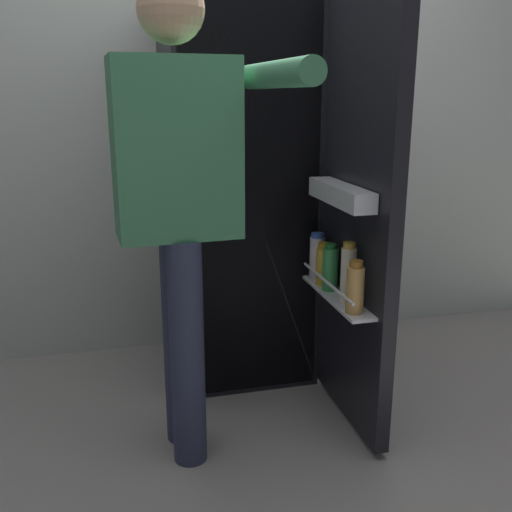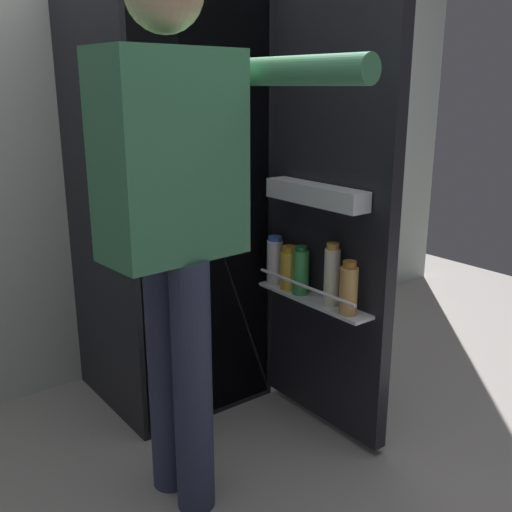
{
  "view_description": "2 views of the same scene",
  "coord_description": "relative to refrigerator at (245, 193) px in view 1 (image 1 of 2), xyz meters",
  "views": [
    {
      "loc": [
        -0.55,
        -2.0,
        1.28
      ],
      "look_at": [
        -0.07,
        -0.09,
        0.73
      ],
      "focal_mm": 40.37,
      "sensor_mm": 36.0,
      "label": 1
    },
    {
      "loc": [
        -1.16,
        -1.57,
        1.3
      ],
      "look_at": [
        -0.01,
        -0.06,
        0.75
      ],
      "focal_mm": 41.47,
      "sensor_mm": 36.0,
      "label": 2
    }
  ],
  "objects": [
    {
      "name": "refrigerator",
      "position": [
        0.0,
        0.0,
        0.0
      ],
      "size": [
        0.67,
        1.22,
        1.72
      ],
      "color": "black",
      "rests_on": "ground_plane"
    },
    {
      "name": "person",
      "position": [
        -0.36,
        -0.6,
        0.12
      ],
      "size": [
        0.55,
        0.7,
        1.64
      ],
      "color": "#2D334C",
      "rests_on": "ground_plane"
    },
    {
      "name": "kitchen_wall",
      "position": [
        -0.03,
        0.42,
        0.38
      ],
      "size": [
        4.4,
        0.1,
        2.48
      ],
      "primitive_type": "cube",
      "color": "beige",
      "rests_on": "ground_plane"
    },
    {
      "name": "ground_plane",
      "position": [
        -0.03,
        -0.51,
        -0.86
      ],
      "size": [
        5.41,
        5.41,
        0.0
      ],
      "primitive_type": "plane",
      "color": "gray"
    }
  ]
}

